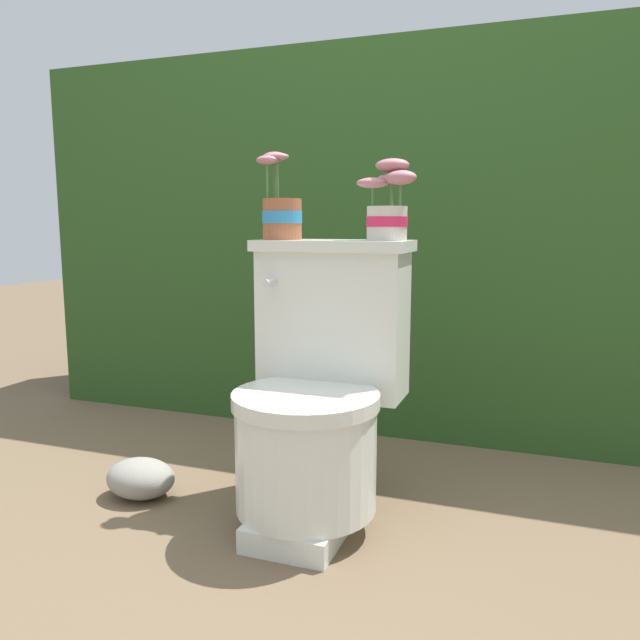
{
  "coord_description": "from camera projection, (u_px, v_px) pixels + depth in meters",
  "views": [
    {
      "loc": [
        0.5,
        -1.37,
        0.78
      ],
      "look_at": [
        -0.05,
        0.13,
        0.53
      ],
      "focal_mm": 35.0,
      "sensor_mm": 36.0,
      "label": 1
    }
  ],
  "objects": [
    {
      "name": "ground_plane",
      "position": [
        322.0,
        537.0,
        1.56
      ],
      "size": [
        12.0,
        12.0,
        0.0
      ],
      "primitive_type": "plane",
      "color": "brown"
    },
    {
      "name": "hedge_backdrop",
      "position": [
        419.0,
        242.0,
        2.52
      ],
      "size": [
        2.98,
        0.72,
        1.41
      ],
      "color": "#284C1E",
      "rests_on": "ground"
    },
    {
      "name": "toilet",
      "position": [
        317.0,
        398.0,
        1.63
      ],
      "size": [
        0.42,
        0.49,
        0.73
      ],
      "color": "silver",
      "rests_on": "ground"
    },
    {
      "name": "potted_plant_left",
      "position": [
        281.0,
        211.0,
        1.72
      ],
      "size": [
        0.12,
        0.11,
        0.24
      ],
      "color": "#9E5638",
      "rests_on": "toilet"
    },
    {
      "name": "potted_plant_midleft",
      "position": [
        388.0,
        207.0,
        1.63
      ],
      "size": [
        0.16,
        0.11,
        0.21
      ],
      "color": "beige",
      "rests_on": "toilet"
    },
    {
      "name": "garden_stone",
      "position": [
        141.0,
        478.0,
        1.79
      ],
      "size": [
        0.2,
        0.16,
        0.11
      ],
      "color": "gray",
      "rests_on": "ground"
    }
  ]
}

